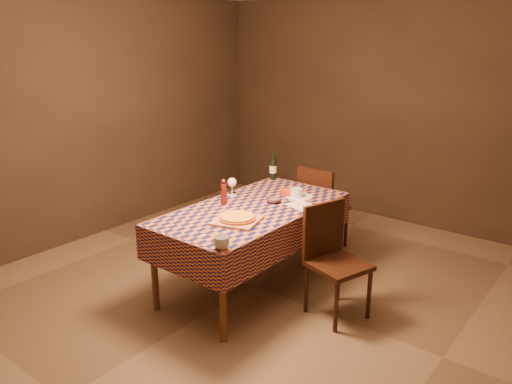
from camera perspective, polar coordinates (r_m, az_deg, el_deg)
room at (r=4.25m, az=-0.42°, el=5.64°), size 5.00×5.10×2.70m
dining_table at (r=4.43m, az=-0.40°, el=-2.70°), size 0.94×1.84×0.77m
cutting_board at (r=4.07m, az=-2.15°, el=-3.27°), size 0.43×0.43×0.02m
pizza at (r=4.06m, az=-2.16°, el=-2.94°), size 0.37×0.37×0.03m
pepper_mill at (r=4.48m, az=-3.71°, el=-0.04°), size 0.06×0.06×0.23m
bowl at (r=4.53m, az=1.98°, el=-0.96°), size 0.17×0.17×0.04m
wine_glass at (r=4.70m, az=-2.76°, el=1.03°), size 0.10×0.10×0.17m
wine_bottle at (r=5.27m, az=1.96°, el=2.70°), size 0.10×0.10×0.30m
deli_tub at (r=4.67m, az=4.65°, el=-0.14°), size 0.13×0.13×0.09m
takeout_container at (r=4.75m, az=3.88°, el=-0.09°), size 0.21×0.19×0.04m
white_plate at (r=4.69m, az=5.01°, el=-0.57°), size 0.28×0.28×0.01m
tumbler at (r=3.56m, az=-3.98°, el=-5.79°), size 0.16×0.16×0.09m
flour_patch at (r=4.47m, az=5.27°, el=-1.57°), size 0.30×0.26×0.00m
flour_bag at (r=4.10m, az=-1.98°, el=-2.96°), size 0.17×0.15×0.04m
chair_far at (r=5.30m, az=7.32°, el=-1.40°), size 0.43×0.43×0.93m
chair_right at (r=4.14m, az=8.69°, el=-6.96°), size 0.53×0.53×0.93m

